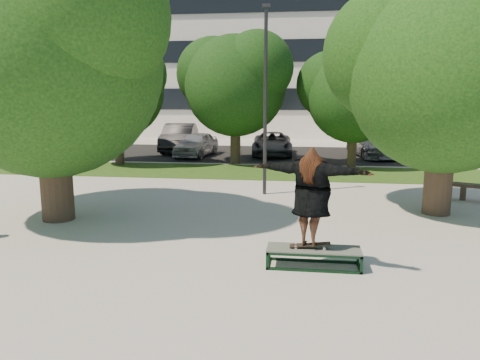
# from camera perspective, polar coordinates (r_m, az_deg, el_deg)

# --- Properties ---
(ground) EXTENTS (120.00, 120.00, 0.00)m
(ground) POSITION_cam_1_polar(r_m,az_deg,el_deg) (11.13, -4.33, -6.88)
(ground) COLOR #ADA69F
(ground) RESTS_ON ground
(grass_strip) EXTENTS (30.00, 4.00, 0.02)m
(grass_strip) POSITION_cam_1_polar(r_m,az_deg,el_deg) (20.20, 4.04, 0.94)
(grass_strip) COLOR #1D4212
(grass_strip) RESTS_ON ground
(asphalt_strip) EXTENTS (40.00, 8.00, 0.01)m
(asphalt_strip) POSITION_cam_1_polar(r_m,az_deg,el_deg) (26.69, 2.80, 3.22)
(asphalt_strip) COLOR black
(asphalt_strip) RESTS_ON ground
(tree_left) EXTENTS (6.96, 5.95, 7.12)m
(tree_left) POSITION_cam_1_polar(r_m,az_deg,el_deg) (13.27, -22.62, 14.46)
(tree_left) COLOR #38281E
(tree_left) RESTS_ON ground
(tree_right) EXTENTS (6.24, 5.33, 6.51)m
(tree_right) POSITION_cam_1_polar(r_m,az_deg,el_deg) (14.00, 23.50, 12.80)
(tree_right) COLOR #38281E
(tree_right) RESTS_ON ground
(bg_tree_left) EXTENTS (5.28, 4.51, 5.77)m
(bg_tree_left) POSITION_cam_1_polar(r_m,az_deg,el_deg) (23.21, -14.93, 11.06)
(bg_tree_left) COLOR #38281E
(bg_tree_left) RESTS_ON ground
(bg_tree_mid) EXTENTS (5.76, 4.92, 6.24)m
(bg_tree_mid) POSITION_cam_1_polar(r_m,az_deg,el_deg) (22.73, -0.75, 12.14)
(bg_tree_mid) COLOR #38281E
(bg_tree_mid) RESTS_ON ground
(bg_tree_right) EXTENTS (5.04, 4.31, 5.43)m
(bg_tree_right) POSITION_cam_1_polar(r_m,az_deg,el_deg) (22.07, 13.60, 10.55)
(bg_tree_right) COLOR #38281E
(bg_tree_right) RESTS_ON ground
(lamppost) EXTENTS (0.25, 0.15, 6.11)m
(lamppost) POSITION_cam_1_polar(r_m,az_deg,el_deg) (15.45, 3.10, 9.79)
(lamppost) COLOR #2D2D30
(lamppost) RESTS_ON ground
(office_building) EXTENTS (30.00, 14.12, 16.00)m
(office_building) POSITION_cam_1_polar(r_m,az_deg,el_deg) (42.85, 2.02, 16.60)
(office_building) COLOR silver
(office_building) RESTS_ON ground
(grind_box) EXTENTS (1.80, 0.60, 0.38)m
(grind_box) POSITION_cam_1_polar(r_m,az_deg,el_deg) (9.27, 8.95, -9.31)
(grind_box) COLOR black
(grind_box) RESTS_ON ground
(skater_rig) EXTENTS (2.39, 1.36, 1.96)m
(skater_rig) POSITION_cam_1_polar(r_m,az_deg,el_deg) (8.94, 8.69, -2.00)
(skater_rig) COLOR white
(skater_rig) RESTS_ON grind_box
(car_silver_a) EXTENTS (2.05, 4.06, 1.32)m
(car_silver_a) POSITION_cam_1_polar(r_m,az_deg,el_deg) (25.61, -5.35, 4.37)
(car_silver_a) COLOR #ADADB2
(car_silver_a) RESTS_ON asphalt_strip
(car_dark) EXTENTS (2.28, 5.12, 1.63)m
(car_dark) POSITION_cam_1_polar(r_m,az_deg,el_deg) (27.96, -7.40, 5.14)
(car_dark) COLOR black
(car_dark) RESTS_ON asphalt_strip
(car_grey) EXTENTS (2.40, 4.70, 1.27)m
(car_grey) POSITION_cam_1_polar(r_m,az_deg,el_deg) (26.07, 3.93, 4.43)
(car_grey) COLOR #4F4F53
(car_grey) RESTS_ON asphalt_strip
(car_silver_b) EXTENTS (2.76, 5.11, 1.41)m
(car_silver_b) POSITION_cam_1_polar(r_m,az_deg,el_deg) (26.36, 15.87, 4.28)
(car_silver_b) COLOR #9F9FA3
(car_silver_b) RESTS_ON asphalt_strip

